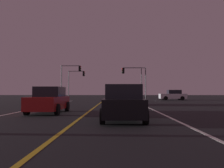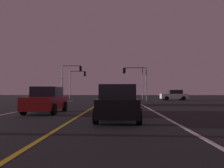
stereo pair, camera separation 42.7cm
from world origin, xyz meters
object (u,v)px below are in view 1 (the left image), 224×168
object	(u,v)px
traffic_light_far_right	(132,76)
traffic_light_near_right	(134,76)
car_oncoming	(49,100)
car_lead_same_lane	(123,103)
traffic_light_near_left	(71,74)
car_ahead_far	(117,97)
car_crossing_side	(173,95)
traffic_light_far_left	(77,78)

from	to	relation	value
traffic_light_far_right	traffic_light_near_right	bearing A→B (deg)	87.64
car_oncoming	car_lead_same_lane	world-z (taller)	same
traffic_light_near_right	traffic_light_near_left	distance (m)	9.96
car_ahead_far	traffic_light_far_right	world-z (taller)	traffic_light_far_right
car_ahead_far	traffic_light_near_right	size ratio (longest dim) A/B	0.83
traffic_light_far_right	car_crossing_side	bearing A→B (deg)	152.30
car_crossing_side	traffic_light_near_right	size ratio (longest dim) A/B	0.83
traffic_light_near_right	traffic_light_far_left	xyz separation A→B (m)	(-9.99, 5.50, -0.05)
car_ahead_far	car_lead_same_lane	bearing A→B (deg)	-179.50
car_crossing_side	traffic_light_near_left	world-z (taller)	traffic_light_near_left
car_oncoming	traffic_light_near_left	distance (m)	21.25
traffic_light_near_right	traffic_light_near_left	world-z (taller)	traffic_light_near_left
traffic_light_far_right	traffic_light_far_left	size ratio (longest dim) A/B	1.12
traffic_light_near_right	car_lead_same_lane	bearing A→B (deg)	83.96
car_lead_same_lane	traffic_light_far_left	size ratio (longest dim) A/B	0.83
car_ahead_far	car_oncoming	bearing A→B (deg)	153.95
car_lead_same_lane	traffic_light_near_right	size ratio (longest dim) A/B	0.83
car_ahead_far	car_crossing_side	world-z (taller)	same
traffic_light_far_left	traffic_light_near_left	bearing A→B (deg)	-89.70
traffic_light_near_right	traffic_light_far_right	bearing A→B (deg)	-92.36
traffic_light_far_right	car_lead_same_lane	bearing A→B (deg)	84.63
car_oncoming	traffic_light_far_left	size ratio (longest dim) A/B	0.83
traffic_light_far_right	traffic_light_far_left	bearing A→B (deg)	0.00
car_ahead_far	traffic_light_far_left	size ratio (longest dim) A/B	0.83
car_ahead_far	traffic_light_near_right	distance (m)	12.26
car_crossing_side	traffic_light_near_left	bearing A→B (deg)	7.24
car_oncoming	traffic_light_near_left	bearing A→B (deg)	-172.59
car_crossing_side	traffic_light_near_right	distance (m)	7.66
car_ahead_far	traffic_light_far_right	size ratio (longest dim) A/B	0.74
traffic_light_near_left	traffic_light_far_left	distance (m)	5.51
car_ahead_far	car_lead_same_lane	distance (m)	13.06
traffic_light_far_left	car_lead_same_lane	bearing A→B (deg)	-76.22
car_oncoming	car_ahead_far	bearing A→B (deg)	153.95
car_lead_same_lane	traffic_light_far_left	bearing A→B (deg)	13.78
traffic_light_near_left	traffic_light_far_right	world-z (taller)	traffic_light_far_right
traffic_light_near_left	car_oncoming	bearing A→B (deg)	-82.59
car_oncoming	traffic_light_far_left	world-z (taller)	traffic_light_far_left
car_oncoming	car_crossing_side	xyz separation A→B (m)	(13.93, 22.93, 0.00)
car_crossing_side	car_ahead_far	bearing A→B (deg)	55.48
car_crossing_side	traffic_light_far_right	bearing A→B (deg)	-27.70
traffic_light_near_right	traffic_light_near_left	xyz separation A→B (m)	(-9.96, 0.00, 0.21)
traffic_light_far_right	traffic_light_far_left	distance (m)	10.22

